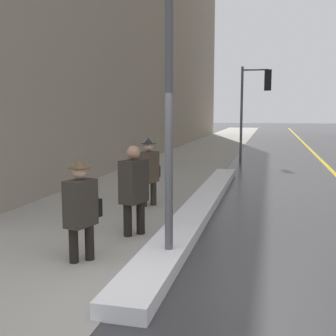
% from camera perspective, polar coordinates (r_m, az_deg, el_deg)
% --- Properties ---
extents(ground_plane, '(160.00, 160.00, 0.00)m').
position_cam_1_polar(ground_plane, '(5.38, -6.28, -16.97)').
color(ground_plane, '#38383A').
extents(sidewalk_slab, '(4.00, 80.00, 0.01)m').
position_cam_1_polar(sidewalk_slab, '(20.06, 3.04, 1.26)').
color(sidewalk_slab, '#9E9B93').
rests_on(sidewalk_slab, ground).
extents(road_centre_stripe, '(0.16, 80.00, 0.00)m').
position_cam_1_polar(road_centre_stripe, '(19.85, 20.31, 0.71)').
color(road_centre_stripe, gold).
rests_on(road_centre_stripe, ground).
extents(snow_bank_curb, '(0.64, 10.97, 0.21)m').
position_cam_1_polar(snow_bank_curb, '(9.79, 4.55, -4.97)').
color(snow_bank_curb, white).
rests_on(snow_bank_curb, ground).
extents(lamp_post, '(0.28, 0.28, 5.46)m').
position_cam_1_polar(lamp_post, '(6.14, 0.12, 16.94)').
color(lamp_post, '#515156').
rests_on(lamp_post, ground).
extents(traffic_light_near, '(1.31, 0.32, 4.19)m').
position_cam_1_polar(traffic_light_near, '(19.15, 11.97, 9.88)').
color(traffic_light_near, '#515156').
rests_on(traffic_light_near, ground).
extents(pedestrian_trailing, '(0.40, 0.71, 1.56)m').
position_cam_1_polar(pedestrian_trailing, '(6.37, -11.67, -5.12)').
color(pedestrian_trailing, black).
rests_on(pedestrian_trailing, ground).
extents(pedestrian_in_glasses, '(0.44, 0.60, 1.64)m').
position_cam_1_polar(pedestrian_in_glasses, '(7.57, -4.65, -2.48)').
color(pedestrian_in_glasses, black).
rests_on(pedestrian_in_glasses, ground).
extents(pedestrian_with_shoulder_bag, '(0.42, 0.74, 1.63)m').
position_cam_1_polar(pedestrian_with_shoulder_bag, '(9.93, -2.59, -0.18)').
color(pedestrian_with_shoulder_bag, '#2A241B').
rests_on(pedestrian_with_shoulder_bag, ground).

